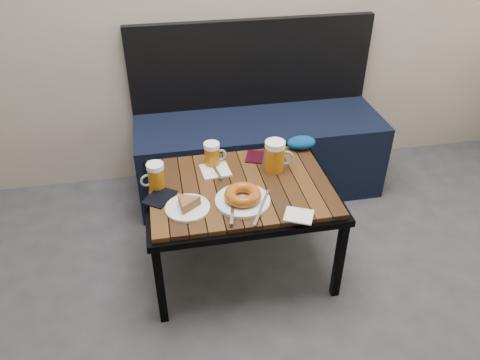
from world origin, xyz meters
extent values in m
cube|color=black|center=(0.24, 1.74, 0.23)|extent=(1.40, 0.50, 0.45)
cube|color=black|center=(0.24, 1.97, 0.70)|extent=(1.40, 0.05, 0.50)
cube|color=black|center=(-0.39, 0.83, 0.21)|extent=(0.04, 0.03, 0.42)
cube|color=black|center=(0.39, 0.83, 0.21)|extent=(0.04, 0.03, 0.42)
cube|color=black|center=(-0.39, 1.39, 0.21)|extent=(0.04, 0.04, 0.42)
cube|color=black|center=(0.39, 1.39, 0.21)|extent=(0.04, 0.04, 0.42)
cube|color=black|center=(0.00, 1.11, 0.43)|extent=(0.84, 0.62, 0.03)
cube|color=#3B1C0D|center=(0.00, 1.11, 0.46)|extent=(0.80, 0.58, 0.02)
cylinder|color=#B1650E|center=(-0.36, 1.16, 0.52)|extent=(0.09, 0.09, 0.10)
cylinder|color=white|center=(-0.36, 1.16, 0.58)|extent=(0.08, 0.08, 0.02)
torus|color=#8C999E|center=(-0.40, 1.15, 0.52)|extent=(0.06, 0.03, 0.06)
cylinder|color=#B1650E|center=(-0.10, 1.30, 0.52)|extent=(0.08, 0.08, 0.10)
cylinder|color=white|center=(-0.10, 1.30, 0.58)|extent=(0.07, 0.07, 0.02)
torus|color=#8C999E|center=(-0.05, 1.30, 0.52)|extent=(0.06, 0.02, 0.06)
cylinder|color=#B1650E|center=(0.18, 1.20, 0.53)|extent=(0.10, 0.10, 0.12)
cylinder|color=white|center=(0.18, 1.20, 0.61)|extent=(0.09, 0.09, 0.03)
torus|color=#8C999E|center=(0.23, 1.20, 0.53)|extent=(0.08, 0.02, 0.07)
cylinder|color=white|center=(-0.24, 0.98, 0.48)|extent=(0.19, 0.19, 0.01)
cylinder|color=white|center=(-0.01, 0.99, 0.48)|extent=(0.23, 0.23, 0.02)
torus|color=maroon|center=(-0.01, 0.99, 0.51)|extent=(0.16, 0.16, 0.05)
cube|color=#A5A8AD|center=(0.06, 0.92, 0.49)|extent=(0.12, 0.22, 0.00)
cube|color=#A5A8AD|center=(-0.07, 0.92, 0.49)|extent=(0.05, 0.18, 0.00)
cube|color=white|center=(-0.09, 1.24, 0.48)|extent=(0.14, 0.14, 0.01)
cube|color=#A5A8AD|center=(-0.09, 1.24, 0.48)|extent=(0.04, 0.17, 0.00)
cube|color=white|center=(0.19, 0.85, 0.48)|extent=(0.14, 0.13, 0.01)
cube|color=black|center=(-0.35, 1.08, 0.48)|extent=(0.16, 0.17, 0.01)
cube|color=black|center=(0.12, 1.33, 0.47)|extent=(0.12, 0.13, 0.01)
ellipsoid|color=navy|center=(0.36, 1.37, 0.50)|extent=(0.14, 0.09, 0.06)
camera|label=1|loc=(-0.32, -0.55, 1.66)|focal=35.00mm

